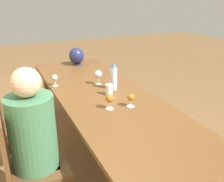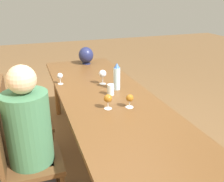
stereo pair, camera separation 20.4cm
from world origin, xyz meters
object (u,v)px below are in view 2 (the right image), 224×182
(wine_glass_1, at_px, (60,76))
(wine_glass_3, at_px, (103,74))
(water_tumbler, at_px, (111,90))
(vase, at_px, (86,55))
(chair_near, at_px, (23,158))
(chair_far, at_px, (21,120))
(person_near, at_px, (32,138))
(wine_glass_0, at_px, (108,99))
(wine_glass_2, at_px, (130,98))
(water_bottle, at_px, (117,77))

(wine_glass_1, relative_size, wine_glass_3, 0.78)
(wine_glass_3, bearing_deg, wine_glass_1, 70.49)
(water_tumbler, bearing_deg, wine_glass_3, -3.33)
(vase, bearing_deg, chair_near, 149.93)
(chair_far, height_order, person_near, person_near)
(wine_glass_0, distance_m, wine_glass_1, 0.80)
(wine_glass_0, bearing_deg, vase, -6.72)
(wine_glass_2, height_order, person_near, person_near)
(chair_near, relative_size, person_near, 0.76)
(water_bottle, bearing_deg, wine_glass_3, 23.78)
(wine_glass_2, xyz_separation_m, wine_glass_3, (0.63, 0.04, 0.03))
(person_near, bearing_deg, vase, -27.64)
(vase, bearing_deg, wine_glass_2, -179.51)
(wine_glass_0, relative_size, wine_glass_2, 1.09)
(chair_far, bearing_deg, wine_glass_0, -127.06)
(person_near, bearing_deg, chair_far, 7.55)
(chair_near, distance_m, person_near, 0.18)
(wine_glass_2, relative_size, wine_glass_3, 0.76)
(water_tumbler, bearing_deg, chair_far, 72.77)
(vase, distance_m, wine_glass_0, 1.45)
(vase, height_order, person_near, person_near)
(water_tumbler, xyz_separation_m, chair_near, (-0.38, 0.84, -0.31))
(water_bottle, relative_size, wine_glass_0, 2.11)
(vase, relative_size, wine_glass_2, 1.94)
(wine_glass_3, bearing_deg, chair_near, 128.87)
(water_tumbler, bearing_deg, water_bottle, -41.97)
(wine_glass_1, height_order, wine_glass_2, wine_glass_1)
(wine_glass_2, xyz_separation_m, chair_far, (0.58, 0.90, -0.33))
(water_tumbler, relative_size, wine_glass_0, 0.81)
(chair_far, bearing_deg, wine_glass_2, -122.71)
(vase, height_order, chair_near, vase)
(wine_glass_1, bearing_deg, water_bottle, -124.08)
(wine_glass_2, height_order, chair_far, chair_far)
(wine_glass_0, xyz_separation_m, wine_glass_1, (0.75, 0.29, -0.00))
(chair_far, bearing_deg, vase, -44.87)
(chair_near, height_order, person_near, person_near)
(vase, xyz_separation_m, chair_far, (-0.89, 0.89, -0.37))
(water_bottle, relative_size, person_near, 0.22)
(wine_glass_2, relative_size, person_near, 0.10)
(wine_glass_3, bearing_deg, chair_far, 93.41)
(wine_glass_0, height_order, wine_glass_2, wine_glass_0)
(wine_glass_3, distance_m, chair_far, 0.94)
(wine_glass_1, bearing_deg, water_tumbler, -138.60)
(wine_glass_1, xyz_separation_m, wine_glass_3, (-0.15, -0.43, 0.03))
(wine_glass_1, height_order, wine_glass_3, wine_glass_3)
(water_tumbler, height_order, wine_glass_0, wine_glass_0)
(wine_glass_0, height_order, chair_near, chair_near)
(water_tumbler, bearing_deg, vase, -2.33)
(chair_near, distance_m, chair_far, 0.64)
(wine_glass_2, xyz_separation_m, person_near, (-0.06, 0.82, -0.18))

